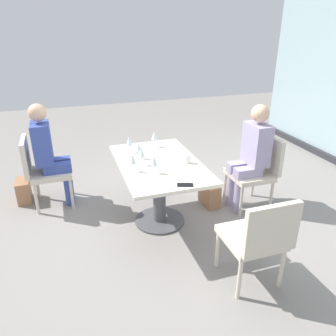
# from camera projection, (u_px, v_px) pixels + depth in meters

# --- Properties ---
(ground_plane) EXTENTS (12.00, 12.00, 0.00)m
(ground_plane) POSITION_uv_depth(u_px,v_px,m) (160.00, 221.00, 3.76)
(ground_plane) COLOR gray
(dining_table_main) EXTENTS (1.33, 0.84, 0.73)m
(dining_table_main) POSITION_uv_depth(u_px,v_px,m) (159.00, 178.00, 3.54)
(dining_table_main) COLOR silver
(dining_table_main) RESTS_ON ground_plane
(chair_near_window) EXTENTS (0.46, 0.51, 0.87)m
(chair_near_window) POSITION_uv_depth(u_px,v_px,m) (257.00, 168.00, 3.91)
(chair_near_window) COLOR beige
(chair_near_window) RESTS_ON ground_plane
(chair_front_left) EXTENTS (0.46, 0.50, 0.87)m
(chair_front_left) POSITION_uv_depth(u_px,v_px,m) (42.00, 168.00, 3.91)
(chair_front_left) COLOR beige
(chair_front_left) RESTS_ON ground_plane
(chair_far_right) EXTENTS (0.50, 0.46, 0.87)m
(chair_far_right) POSITION_uv_depth(u_px,v_px,m) (258.00, 236.00, 2.66)
(chair_far_right) COLOR beige
(chair_far_right) RESTS_ON ground_plane
(person_near_window) EXTENTS (0.34, 0.39, 1.26)m
(person_near_window) POSITION_uv_depth(u_px,v_px,m) (251.00, 153.00, 3.79)
(person_near_window) COLOR #9E93B7
(person_near_window) RESTS_ON ground_plane
(person_front_left) EXTENTS (0.34, 0.39, 1.26)m
(person_front_left) POSITION_uv_depth(u_px,v_px,m) (49.00, 151.00, 3.86)
(person_front_left) COLOR #384C9E
(person_front_left) RESTS_ON ground_plane
(wine_glass_0) EXTENTS (0.07, 0.07, 0.18)m
(wine_glass_0) POSITION_uv_depth(u_px,v_px,m) (142.00, 153.00, 3.35)
(wine_glass_0) COLOR silver
(wine_glass_0) RESTS_ON dining_table_main
(wine_glass_1) EXTENTS (0.07, 0.07, 0.18)m
(wine_glass_1) POSITION_uv_depth(u_px,v_px,m) (138.00, 147.00, 3.51)
(wine_glass_1) COLOR silver
(wine_glass_1) RESTS_ON dining_table_main
(wine_glass_2) EXTENTS (0.07, 0.07, 0.18)m
(wine_glass_2) POSITION_uv_depth(u_px,v_px,m) (154.00, 136.00, 3.85)
(wine_glass_2) COLOR silver
(wine_glass_2) RESTS_ON dining_table_main
(wine_glass_3) EXTENTS (0.07, 0.07, 0.18)m
(wine_glass_3) POSITION_uv_depth(u_px,v_px,m) (133.00, 159.00, 3.20)
(wine_glass_3) COLOR silver
(wine_glass_3) RESTS_ON dining_table_main
(wine_glass_4) EXTENTS (0.07, 0.07, 0.18)m
(wine_glass_4) POSITION_uv_depth(u_px,v_px,m) (129.00, 142.00, 3.67)
(wine_glass_4) COLOR silver
(wine_glass_4) RESTS_ON dining_table_main
(wine_glass_5) EXTENTS (0.07, 0.07, 0.18)m
(wine_glass_5) POSITION_uv_depth(u_px,v_px,m) (154.00, 161.00, 3.16)
(wine_glass_5) COLOR silver
(wine_glass_5) RESTS_ON dining_table_main
(coffee_cup) EXTENTS (0.08, 0.08, 0.09)m
(coffee_cup) POSITION_uv_depth(u_px,v_px,m) (187.00, 159.00, 3.43)
(coffee_cup) COLOR white
(coffee_cup) RESTS_ON dining_table_main
(cell_phone_on_table) EXTENTS (0.11, 0.16, 0.01)m
(cell_phone_on_table) POSITION_uv_depth(u_px,v_px,m) (185.00, 185.00, 2.98)
(cell_phone_on_table) COLOR black
(cell_phone_on_table) RESTS_ON dining_table_main
(handbag_0) EXTENTS (0.31, 0.18, 0.28)m
(handbag_0) POSITION_uv_depth(u_px,v_px,m) (209.00, 194.00, 4.05)
(handbag_0) COLOR #A3704C
(handbag_0) RESTS_ON ground_plane
(handbag_1) EXTENTS (0.30, 0.17, 0.28)m
(handbag_1) POSITION_uv_depth(u_px,v_px,m) (24.00, 191.00, 4.14)
(handbag_1) COLOR #A3704C
(handbag_1) RESTS_ON ground_plane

